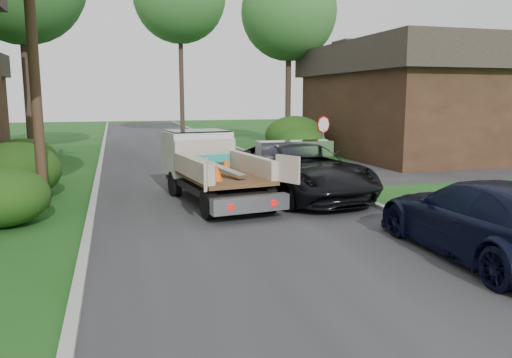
{
  "coord_description": "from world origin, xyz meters",
  "views": [
    {
      "loc": [
        -3.39,
        -10.69,
        3.27
      ],
      "look_at": [
        0.04,
        1.35,
        1.2
      ],
      "focal_mm": 35.0,
      "sensor_mm": 36.0,
      "label": 1
    }
  ],
  "objects_px": {
    "stop_sign": "(323,132)",
    "navy_suv": "(486,219)",
    "house_right": "(417,99)",
    "black_pickup": "(299,170)",
    "tree_right_far": "(289,13)",
    "flatbed_truck": "(207,163)",
    "utility_pole": "(32,28)"
  },
  "relations": [
    {
      "from": "stop_sign",
      "to": "navy_suv",
      "type": "bearing_deg",
      "value": -96.94
    },
    {
      "from": "house_right",
      "to": "navy_suv",
      "type": "height_order",
      "value": "house_right"
    },
    {
      "from": "navy_suv",
      "to": "black_pickup",
      "type": "bearing_deg",
      "value": -76.06
    },
    {
      "from": "tree_right_far",
      "to": "navy_suv",
      "type": "xyz_separation_m",
      "value": [
        -3.7,
        -22.5,
        -7.66
      ]
    },
    {
      "from": "black_pickup",
      "to": "flatbed_truck",
      "type": "bearing_deg",
      "value": 161.46
    },
    {
      "from": "black_pickup",
      "to": "tree_right_far",
      "type": "bearing_deg",
      "value": 64.08
    },
    {
      "from": "utility_pole",
      "to": "black_pickup",
      "type": "distance_m",
      "value": 8.98
    },
    {
      "from": "tree_right_far",
      "to": "house_right",
      "type": "bearing_deg",
      "value": -47.49
    },
    {
      "from": "tree_right_far",
      "to": "flatbed_truck",
      "type": "height_order",
      "value": "tree_right_far"
    },
    {
      "from": "utility_pole",
      "to": "black_pickup",
      "type": "relative_size",
      "value": 1.56
    },
    {
      "from": "black_pickup",
      "to": "utility_pole",
      "type": "bearing_deg",
      "value": 168.8
    },
    {
      "from": "stop_sign",
      "to": "utility_pole",
      "type": "bearing_deg",
      "value": -159.38
    },
    {
      "from": "flatbed_truck",
      "to": "navy_suv",
      "type": "bearing_deg",
      "value": -68.13
    },
    {
      "from": "utility_pole",
      "to": "navy_suv",
      "type": "xyz_separation_m",
      "value": [
        9.28,
        -7.48,
        -4.36
      ]
    },
    {
      "from": "utility_pole",
      "to": "house_right",
      "type": "distance_m",
      "value": 20.66
    },
    {
      "from": "stop_sign",
      "to": "utility_pole",
      "type": "relative_size",
      "value": 0.25
    },
    {
      "from": "house_right",
      "to": "flatbed_truck",
      "type": "xyz_separation_m",
      "value": [
        -13.55,
        -8.94,
        -1.99
      ]
    },
    {
      "from": "tree_right_far",
      "to": "flatbed_truck",
      "type": "relative_size",
      "value": 1.93
    },
    {
      "from": "house_right",
      "to": "flatbed_truck",
      "type": "height_order",
      "value": "house_right"
    },
    {
      "from": "navy_suv",
      "to": "tree_right_far",
      "type": "bearing_deg",
      "value": -96.71
    },
    {
      "from": "tree_right_far",
      "to": "utility_pole",
      "type": "bearing_deg",
      "value": -130.84
    },
    {
      "from": "stop_sign",
      "to": "navy_suv",
      "type": "xyz_separation_m",
      "value": [
        -1.4,
        -11.5,
        -0.96
      ]
    },
    {
      "from": "utility_pole",
      "to": "tree_right_far",
      "type": "xyz_separation_m",
      "value": [
        12.98,
        15.02,
        3.31
      ]
    },
    {
      "from": "tree_right_far",
      "to": "black_pickup",
      "type": "relative_size",
      "value": 1.8
    },
    {
      "from": "tree_right_far",
      "to": "black_pickup",
      "type": "height_order",
      "value": "tree_right_far"
    },
    {
      "from": "navy_suv",
      "to": "house_right",
      "type": "bearing_deg",
      "value": -116.51
    },
    {
      "from": "tree_right_far",
      "to": "flatbed_truck",
      "type": "bearing_deg",
      "value": -118.32
    },
    {
      "from": "tree_right_far",
      "to": "flatbed_truck",
      "type": "distance_m",
      "value": 18.47
    },
    {
      "from": "stop_sign",
      "to": "black_pickup",
      "type": "xyz_separation_m",
      "value": [
        -2.8,
        -4.5,
        -0.89
      ]
    },
    {
      "from": "flatbed_truck",
      "to": "black_pickup",
      "type": "xyz_separation_m",
      "value": [
        2.95,
        -0.56,
        -0.28
      ]
    },
    {
      "from": "house_right",
      "to": "tree_right_far",
      "type": "bearing_deg",
      "value": 132.51
    },
    {
      "from": "stop_sign",
      "to": "black_pickup",
      "type": "relative_size",
      "value": 0.39
    }
  ]
}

